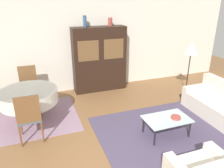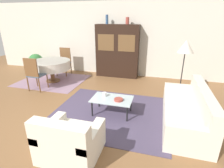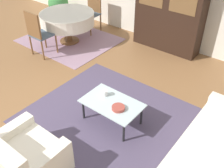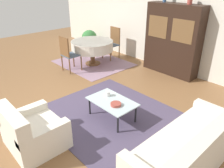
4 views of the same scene
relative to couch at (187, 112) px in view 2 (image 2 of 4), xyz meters
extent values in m
plane|color=brown|center=(-2.72, -0.59, -0.29)|extent=(14.00, 14.00, 0.00)
cube|color=beige|center=(-2.72, 3.04, 1.06)|extent=(10.00, 0.06, 2.70)
cube|color=#4C425B|center=(-1.67, 0.00, -0.28)|extent=(2.69, 2.32, 0.01)
cube|color=gray|center=(-4.31, 1.61, -0.28)|extent=(2.21, 1.85, 0.01)
cube|color=silver|center=(-0.06, 0.00, -0.08)|extent=(0.83, 2.08, 0.40)
cube|color=silver|center=(0.25, 0.00, 0.32)|extent=(0.20, 2.08, 0.40)
cube|color=silver|center=(-0.06, -0.96, 0.18)|extent=(0.83, 0.16, 0.12)
cube|color=silver|center=(-0.06, 0.96, 0.18)|extent=(0.83, 0.16, 0.12)
cube|color=silver|center=(-1.92, -1.46, -0.09)|extent=(0.91, 0.81, 0.40)
cube|color=silver|center=(-1.92, -1.77, 0.30)|extent=(0.91, 0.20, 0.38)
cube|color=silver|center=(-2.30, -1.46, 0.17)|extent=(0.16, 0.81, 0.12)
cube|color=silver|center=(-1.54, -1.46, 0.17)|extent=(0.16, 0.81, 0.12)
cylinder|color=black|center=(-2.04, -0.27, -0.10)|extent=(0.04, 0.04, 0.36)
cylinder|color=black|center=(-1.23, -0.27, -0.10)|extent=(0.04, 0.04, 0.36)
cylinder|color=black|center=(-2.04, 0.20, -0.10)|extent=(0.04, 0.04, 0.36)
cylinder|color=black|center=(-1.23, 0.20, -0.10)|extent=(0.04, 0.04, 0.36)
cube|color=silver|center=(-1.63, -0.04, 0.10)|extent=(0.93, 0.59, 0.02)
cube|color=black|center=(-2.21, 2.77, 0.67)|extent=(1.57, 0.43, 1.91)
cube|color=brown|center=(-2.59, 2.56, 1.00)|extent=(0.60, 0.01, 0.57)
cube|color=brown|center=(-1.84, 2.56, 1.00)|extent=(0.60, 0.01, 0.57)
cylinder|color=brown|center=(-4.26, 1.55, -0.26)|extent=(0.48, 0.48, 0.03)
cylinder|color=brown|center=(-4.26, 1.55, -0.05)|extent=(0.14, 0.14, 0.44)
cylinder|color=silver|center=(-4.26, 1.55, 0.32)|extent=(1.29, 1.29, 0.30)
cylinder|color=silver|center=(-4.26, 1.55, 0.45)|extent=(1.30, 1.30, 0.03)
cylinder|color=brown|center=(-4.46, 0.97, -0.05)|extent=(0.04, 0.04, 0.45)
cylinder|color=brown|center=(-4.05, 0.97, -0.05)|extent=(0.04, 0.04, 0.45)
cylinder|color=brown|center=(-4.46, 0.57, -0.05)|extent=(0.04, 0.04, 0.45)
cylinder|color=brown|center=(-4.05, 0.57, -0.05)|extent=(0.04, 0.04, 0.45)
cube|color=#475666|center=(-4.26, 0.77, 0.19)|extent=(0.44, 0.44, 0.04)
cube|color=brown|center=(-4.26, 0.57, 0.48)|extent=(0.44, 0.04, 0.54)
cylinder|color=brown|center=(-4.05, 2.14, -0.05)|extent=(0.04, 0.04, 0.45)
cylinder|color=brown|center=(-4.46, 2.14, -0.05)|extent=(0.04, 0.04, 0.45)
cylinder|color=brown|center=(-4.05, 2.54, -0.05)|extent=(0.04, 0.04, 0.45)
cylinder|color=brown|center=(-4.46, 2.54, -0.05)|extent=(0.04, 0.04, 0.45)
cube|color=#475666|center=(-4.26, 2.34, 0.19)|extent=(0.44, 0.44, 0.04)
cube|color=brown|center=(-4.26, 2.54, 0.48)|extent=(0.44, 0.04, 0.54)
cylinder|color=black|center=(-0.04, 1.42, -0.27)|extent=(0.28, 0.28, 0.02)
cylinder|color=black|center=(-0.04, 1.42, 0.37)|extent=(0.03, 0.03, 1.27)
cone|color=silver|center=(-0.04, 1.42, 1.14)|extent=(0.42, 0.42, 0.32)
cylinder|color=white|center=(-1.84, 0.04, 0.16)|extent=(0.09, 0.09, 0.10)
cylinder|color=#9E4238|center=(-1.46, -0.09, 0.13)|extent=(0.20, 0.20, 0.05)
cylinder|color=#33517A|center=(-2.60, 2.77, 1.78)|extent=(0.09, 0.09, 0.31)
cylinder|color=#9E4238|center=(-1.87, 2.77, 1.74)|extent=(0.12, 0.12, 0.23)
cylinder|color=#4C4C51|center=(-5.63, 2.49, -0.19)|extent=(0.35, 0.35, 0.19)
sphere|color=#387A3D|center=(-5.63, 2.49, 0.15)|extent=(0.59, 0.59, 0.59)
camera|label=1|loc=(-4.00, -3.29, 2.42)|focal=35.00mm
camera|label=2|loc=(-0.66, -3.52, 1.84)|focal=28.00mm
camera|label=3|loc=(0.30, -2.49, 2.72)|focal=42.00mm
camera|label=4|loc=(1.00, -2.47, 2.22)|focal=35.00mm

